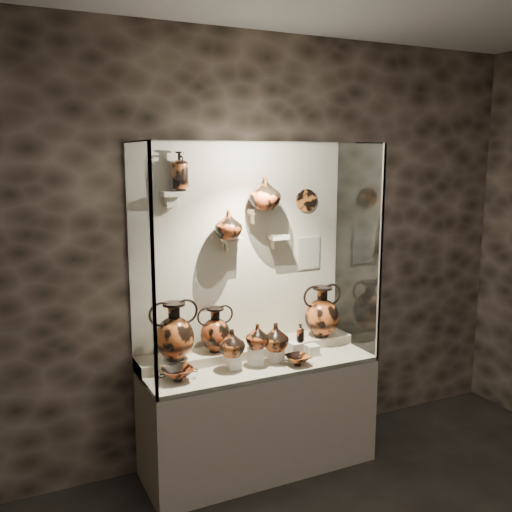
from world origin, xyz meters
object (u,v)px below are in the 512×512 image
Objects in this scene: kylix_right at (297,359)px; ovoid_vase_a at (228,225)px; lekythos_small at (300,332)px; jug_b at (257,336)px; amphora_mid at (215,329)px; ovoid_vase_b at (265,193)px; amphora_left at (174,331)px; lekythos_tall at (180,169)px; jug_a at (232,343)px; jug_c at (275,337)px; kylix_left at (178,373)px; amphora_right at (322,311)px.

kylix_right is 1.07× the size of ovoid_vase_a.
jug_b is at bearing -166.22° from lekythos_small.
jug_b is 0.34m from kylix_right.
amphora_mid is 0.63m from kylix_right.
lekythos_small is at bearing -55.00° from ovoid_vase_b.
amphora_left is at bearing -179.32° from ovoid_vase_b.
amphora_left is 1.12m from lekythos_tall.
jug_a is at bearing 166.61° from jug_b.
lekythos_small is at bearing 24.19° from jug_c.
ovoid_vase_b is (0.03, 0.24, 1.02)m from jug_c.
amphora_mid is at bearing 145.04° from kylix_right.
ovoid_vase_b is (0.28, -0.02, 0.22)m from ovoid_vase_a.
lekythos_small is at bearing 1.87° from jug_a.
jug_a is 0.43m from kylix_left.
amphora_right is 2.59× the size of lekythos_small.
amphora_right is 1.50× the size of kylix_left.
jug_b reaches higher than jug_a.
jug_b is 0.62m from kylix_left.
amphora_mid is 1.23× the size of kylix_left.
lekythos_tall is (-0.71, 0.41, 1.35)m from kylix_right.
amphora_right is 1.58m from lekythos_tall.
lekythos_tall reaches higher than amphora_right.
amphora_mid is 0.44m from jug_c.
amphora_mid is at bearing 176.45° from ovoid_vase_a.
amphora_right is 0.36m from lekythos_small.
jug_a is 0.63× the size of lekythos_tall.
jug_b is 0.87× the size of jug_c.
jug_a is 0.79× the size of ovoid_vase_b.
lekythos_tall is (0.10, 0.10, 1.11)m from amphora_left.
amphora_right reaches higher than amphora_mid.
amphora_left is 0.90m from kylix_right.
lekythos_tall is 1.26× the size of ovoid_vase_b.
ovoid_vase_b is (-0.09, 0.36, 1.16)m from kylix_right.
amphora_right is at bearing -8.58° from ovoid_vase_b.
ovoid_vase_b reaches higher than jug_a.
jug_b is 0.36m from lekythos_small.
amphora_left is 1.02× the size of amphora_right.
kylix_left is (-0.40, -0.02, -0.14)m from jug_a.
jug_c is at bearing -64.07° from ovoid_vase_a.
lekythos_small is at bearing 4.82° from amphora_left.
kylix_right is (0.81, -0.31, -0.23)m from amphora_left.
ovoid_vase_a is (0.09, 0.26, 0.79)m from jug_a.
ovoid_vase_b is at bearing 152.67° from amphora_right.
jug_c is 0.98× the size of ovoid_vase_a.
lekythos_tall is at bearing 175.33° from jug_c.
ovoid_vase_b reaches higher than jug_b.
jug_b is 0.72× the size of ovoid_vase_b.
lekythos_tall reaches higher than ovoid_vase_b.
lekythos_small is (0.59, -0.21, -0.04)m from amphora_mid.
ovoid_vase_a reaches higher than jug_c.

